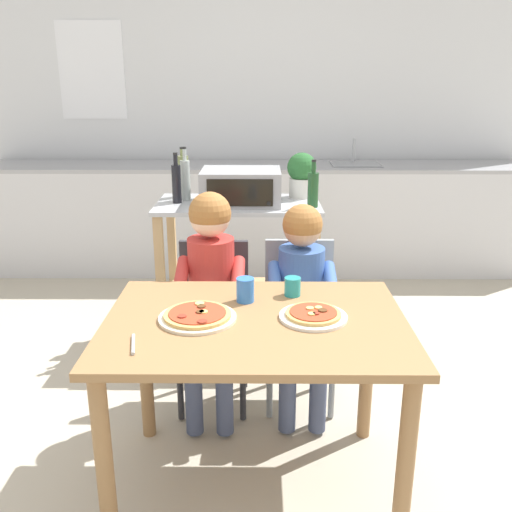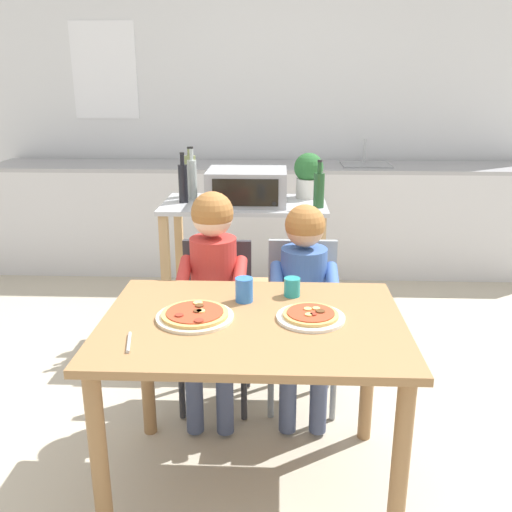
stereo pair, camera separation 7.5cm
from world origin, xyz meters
TOP-DOWN VIEW (x-y plane):
  - ground_plane at (0.00, 1.24)m, footprint 12.42×12.42m
  - back_wall_tiled at (-0.00, 3.17)m, footprint 5.13×0.13m
  - kitchen_counter at (0.00, 2.76)m, footprint 4.61×0.60m
  - kitchen_island_cart at (-0.11, 1.37)m, footprint 0.97×0.54m
  - toaster_oven at (-0.10, 1.34)m, footprint 0.46×0.37m
  - bottle_dark_olive_oil at (-0.46, 1.54)m, footprint 0.07×0.07m
  - bottle_tall_green_wine at (-0.43, 1.44)m, footprint 0.06×0.06m
  - bottle_clear_vinegar at (0.32, 1.25)m, footprint 0.06×0.06m
  - bottle_brown_beer at (-0.48, 1.36)m, footprint 0.05×0.05m
  - potted_herb_plant at (0.27, 1.53)m, footprint 0.18×0.18m
  - dining_table at (0.00, 0.00)m, footprint 1.12×0.80m
  - dining_chair_left at (-0.21, 0.66)m, footprint 0.36×0.36m
  - dining_chair_right at (0.21, 0.69)m, footprint 0.36×0.36m
  - child_in_red_shirt at (-0.21, 0.55)m, footprint 0.32×0.42m
  - child_in_blue_striped_shirt at (0.21, 0.56)m, footprint 0.32×0.42m
  - pizza_plate_cream at (-0.21, -0.00)m, footprint 0.29×0.29m
  - pizza_plate_white at (0.21, 0.01)m, footprint 0.25×0.25m
  - drinking_cup_teal at (0.15, 0.24)m, footprint 0.07×0.07m
  - drinking_cup_blue at (-0.04, 0.18)m, footprint 0.07×0.07m
  - serving_spoon at (-0.40, -0.22)m, footprint 0.04×0.14m

SIDE VIEW (x-z plane):
  - ground_plane at x=0.00m, z-range 0.00..0.00m
  - kitchen_counter at x=0.00m, z-range -0.10..1.00m
  - dining_chair_left at x=-0.21m, z-range 0.07..0.89m
  - dining_chair_right at x=0.21m, z-range 0.07..0.89m
  - kitchen_island_cart at x=-0.11m, z-range 0.14..1.02m
  - dining_table at x=0.00m, z-range 0.25..0.99m
  - child_in_blue_striped_shirt at x=0.21m, z-range 0.15..1.16m
  - child_in_red_shirt at x=-0.21m, z-range 0.16..1.24m
  - serving_spoon at x=-0.40m, z-range 0.74..0.75m
  - pizza_plate_white at x=0.21m, z-range 0.74..0.77m
  - pizza_plate_cream at x=-0.21m, z-range 0.74..0.77m
  - drinking_cup_teal at x=0.15m, z-range 0.74..0.82m
  - drinking_cup_blue at x=-0.04m, z-range 0.74..0.84m
  - toaster_oven at x=-0.10m, z-range 0.88..1.08m
  - bottle_clear_vinegar at x=0.32m, z-range 0.85..1.12m
  - bottle_brown_beer at x=-0.48m, z-range 0.86..1.15m
  - bottle_tall_green_wine at x=-0.43m, z-range 0.85..1.17m
  - bottle_dark_olive_oil at x=-0.46m, z-range 0.86..1.17m
  - potted_herb_plant at x=0.27m, z-range 0.89..1.17m
  - back_wall_tiled at x=0.00m, z-range 0.00..2.70m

